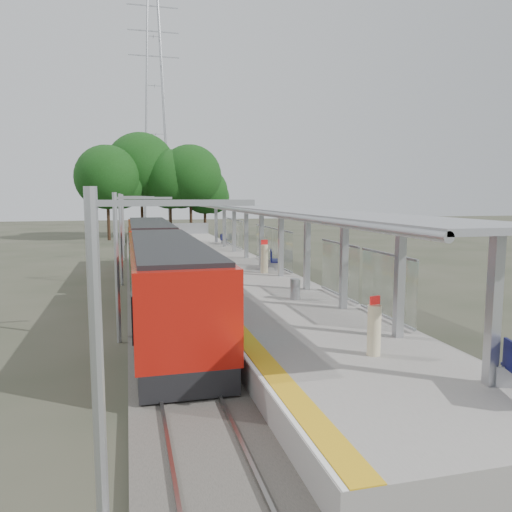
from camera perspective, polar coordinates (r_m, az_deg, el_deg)
The scene contains 15 objects.
ground at distance 13.75m, azimuth 12.61°, elevation -15.87°, with size 200.00×200.00×0.00m, color #474438.
trackbed at distance 31.70m, azimuth -11.78°, elevation -2.60°, with size 3.00×70.00×0.24m, color #59544C.
platform at distance 32.15m, azimuth -3.76°, elevation -1.65°, with size 6.00×50.00×1.00m, color gray.
tactile_strip at distance 31.71m, azimuth -8.30°, elevation -0.89°, with size 0.60×50.00×0.02m, color gold.
end_fence at distance 56.62m, azimuth -8.48°, elevation 3.12°, with size 6.00×0.10×1.20m, color #9EA0A5.
train at distance 25.73m, azimuth -11.27°, elevation -0.43°, with size 2.74×27.60×3.62m.
canopy at distance 28.46m, azimuth 0.81°, elevation 4.74°, with size 3.27×38.00×3.66m.
pylon at distance 85.49m, azimuth -11.45°, elevation 16.03°, with size 8.00×4.00×38.00m, color #9EA0A5, non-canonical shape.
tree_cluster at distance 63.93m, azimuth -11.23°, elevation 8.98°, with size 18.73×11.70×13.15m.
catenary_masts at distance 30.34m, azimuth -15.06°, elevation 2.20°, with size 2.08×48.16×5.40m.
bench_mid at distance 29.21m, azimuth 1.96°, elevation -0.34°, with size 0.90×1.71×1.12m.
bench_far at distance 44.45m, azimuth -3.78°, elevation 2.00°, with size 0.86×1.38×0.91m.
info_pillar_near at distance 13.92m, azimuth 13.34°, elevation -8.19°, with size 0.37×0.37×1.63m.
info_pillar_far at distance 27.72m, azimuth 0.96°, elevation -0.29°, with size 0.42×0.42×1.85m.
litter_bin at distance 20.80m, azimuth 4.50°, elevation -3.78°, with size 0.42×0.42×0.86m, color #9EA0A5.
Camera 1 is at (-5.88, -11.25, 5.29)m, focal length 35.00 mm.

